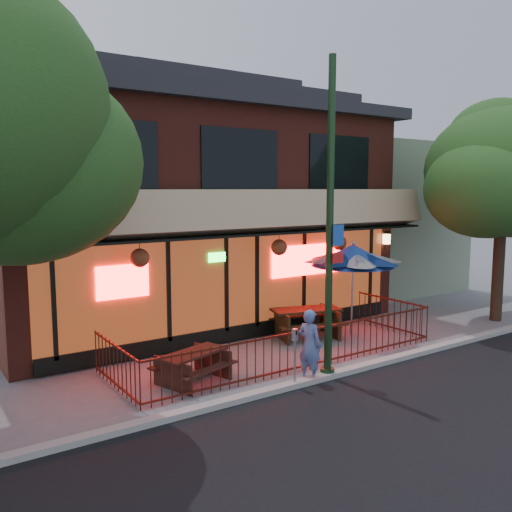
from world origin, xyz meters
The scene contains 12 objects.
ground centered at (0.00, 0.00, 0.00)m, with size 80.00×80.00×0.00m, color gray.
curb centered at (0.00, -0.50, 0.06)m, with size 80.00×0.25×0.12m, color #999993.
restaurant_building centered at (0.00, 7.11, 4.13)m, with size 12.96×9.49×8.05m.
neighbor_building centered at (9.00, 7.70, 3.00)m, with size 6.00×7.00×6.00m, color gray.
patio_fence centered at (0.00, 0.50, 0.63)m, with size 8.44×2.62×1.00m.
street_light centered at (0.00, -0.40, 3.15)m, with size 0.43×0.32×7.00m.
street_tree_right centered at (8.04, 0.59, 4.96)m, with size 4.80×4.80×7.02m.
picnic_table_left centered at (-2.65, 1.00, 0.44)m, with size 1.85×1.61×0.67m.
picnic_table_right centered at (1.69, 2.40, 0.54)m, with size 2.29×2.00×0.83m.
patio_umbrella centered at (2.96, 1.88, 2.32)m, with size 2.37×2.37×2.71m.
pedestrian centered at (-0.48, -0.35, 0.80)m, with size 0.58×0.38×1.60m, color #5067A0.
parking_meter_near centered at (-1.00, -0.48, 0.86)m, with size 0.14×0.13×1.27m.
Camera 1 is at (-7.95, -9.19, 4.20)m, focal length 38.00 mm.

